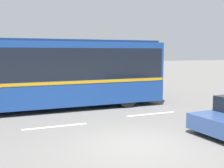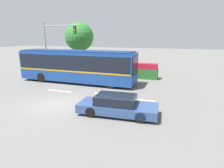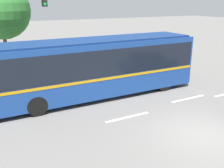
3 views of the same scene
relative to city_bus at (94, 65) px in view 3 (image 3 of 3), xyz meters
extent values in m
plane|color=slate|center=(1.98, -6.42, -1.90)|extent=(140.00, 140.00, 0.00)
cube|color=navy|center=(-0.01, 0.00, -0.15)|extent=(12.42, 2.62, 3.00)
cube|color=black|center=(-0.01, 0.00, 0.32)|extent=(12.17, 2.66, 1.44)
cube|color=#C68C14|center=(-0.01, 0.00, -0.51)|extent=(12.30, 2.65, 0.14)
cube|color=black|center=(6.21, 0.02, 0.20)|extent=(0.07, 2.19, 1.68)
cube|color=navy|center=(-0.01, 0.00, 1.39)|extent=(11.92, 2.41, 0.10)
cylinder|color=black|center=(4.21, 1.15, -1.40)|extent=(1.00, 0.30, 1.00)
cylinder|color=black|center=(4.21, -1.13, -1.40)|extent=(1.00, 0.30, 1.00)
cylinder|color=black|center=(-3.61, 1.13, -1.40)|extent=(1.00, 0.30, 1.00)
cylinder|color=black|center=(-3.61, -1.15, -1.40)|extent=(1.00, 0.30, 1.00)
cylinder|color=green|center=(-1.80, 2.92, 3.29)|extent=(0.18, 0.02, 0.18)
cube|color=#286028|center=(4.19, 4.30, -1.33)|extent=(7.34, 1.05, 1.14)
cube|color=#B7192D|center=(4.19, 4.30, -0.46)|extent=(7.20, 1.00, 0.61)
cylinder|color=brown|center=(-3.79, 7.61, -0.29)|extent=(0.26, 0.26, 3.23)
sphere|color=#2D752D|center=(-3.79, 7.61, 2.80)|extent=(4.10, 4.10, 4.10)
cube|color=silver|center=(0.16, -3.44, -1.90)|extent=(2.40, 0.16, 0.01)
cube|color=silver|center=(4.54, -2.95, -1.90)|extent=(2.40, 0.16, 0.01)
camera|label=1|loc=(-1.75, -13.63, 0.85)|focal=44.88mm
camera|label=2|loc=(9.97, -17.10, 2.82)|focal=30.23mm
camera|label=3|loc=(-5.93, -13.17, 3.45)|focal=41.67mm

